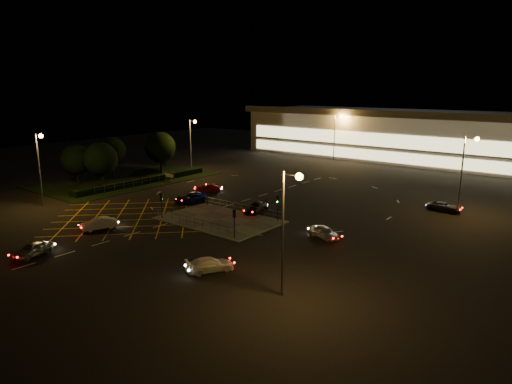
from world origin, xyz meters
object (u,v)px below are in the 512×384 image
Objects in this scene: car_near_silver at (33,249)px; car_queue_white at (99,224)px; car_right_silver at (325,232)px; car_left_blue at (190,197)px; car_far_dkgrey at (256,208)px; car_circ_red at (208,188)px; car_east_grey at (444,207)px; car_approach_white at (210,265)px; signal_ne at (278,203)px; signal_sw at (161,201)px; signal_nw at (207,189)px; signal_se at (234,218)px.

car_near_silver is 0.97× the size of car_queue_white.
car_near_silver is at bearing 157.99° from car_right_silver.
car_far_dkgrey is at bearing 9.71° from car_left_blue.
car_left_blue is at bearing 176.73° from car_far_dkgrey.
car_circ_red is at bearing 113.41° from car_left_blue.
car_far_dkgrey is (10.83, 1.45, -0.04)m from car_left_blue.
car_east_grey is 35.17m from car_approach_white.
signal_ne is 16.73m from car_approach_white.
car_approach_white is at bearing 153.36° from signal_sw.
car_approach_white is at bearing -75.42° from signal_ne.
car_east_grey is at bearing 68.55° from car_circ_red.
car_left_blue reaches higher than car_approach_white.
car_left_blue is (-15.50, 0.13, -1.68)m from signal_ne.
car_far_dkgrey is at bearing 161.36° from signal_ne.
car_right_silver reaches higher than car_circ_red.
signal_sw reaches higher than car_right_silver.
signal_nw is 0.72× the size of car_east_grey.
car_queue_white is 1.03× the size of car_right_silver.
signal_sw is 15.47m from car_circ_red.
signal_nw is 0.63× the size of car_left_blue.
signal_ne reaches higher than car_left_blue.
signal_ne is 0.72× the size of car_east_grey.
signal_sw is 12.00m from signal_se.
car_approach_white is at bearing 117.29° from signal_se.
car_left_blue is 1.27× the size of car_right_silver.
car_queue_white is 19.49m from car_far_dkgrey.
car_near_silver is at bearing 53.61° from signal_se.
signal_ne reaches higher than car_approach_white.
signal_se is 1.00× the size of signal_ne.
car_queue_white is at bearing 26.69° from signal_se.
signal_nw reaches higher than car_approach_white.
signal_se reaches higher than car_near_silver.
car_right_silver is 14.72m from car_approach_white.
car_approach_white is (-3.38, -14.33, -0.04)m from car_right_silver.
car_near_silver is at bearing 90.22° from signal_sw.
signal_sw is 9.00m from car_left_blue.
signal_se is 0.78× the size of car_queue_white.
car_near_silver reaches higher than car_queue_white.
car_left_blue is at bearing 177.89° from signal_nw.
car_left_blue reaches higher than car_east_grey.
car_approach_white is at bearing -37.40° from car_left_blue.
car_approach_white is (8.86, -17.68, -0.02)m from car_far_dkgrey.
car_queue_white is at bearing -99.23° from signal_nw.
car_far_dkgrey is 1.14× the size of car_right_silver.
car_right_silver is (19.57, -1.78, -1.70)m from signal_nw.
signal_ne reaches higher than car_east_grey.
car_right_silver is 20.50m from car_east_grey.
car_circ_red is at bearing 106.15° from car_east_grey.
signal_sw is 16.29m from car_near_silver.
car_approach_white is (4.19, -16.11, -1.74)m from signal_ne.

